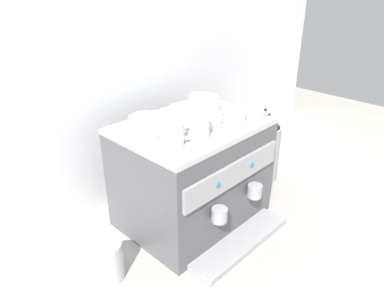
% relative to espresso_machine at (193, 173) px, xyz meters
% --- Properties ---
extents(ground_plane, '(4.00, 4.00, 0.00)m').
position_rel_espresso_machine_xyz_m(ground_plane, '(0.00, 0.00, -0.21)').
color(ground_plane, '#9E998E').
extents(tiled_backsplash_wall, '(2.80, 0.03, 1.18)m').
position_rel_espresso_machine_xyz_m(tiled_backsplash_wall, '(0.00, 0.35, 0.38)').
color(tiled_backsplash_wall, silver).
rests_on(tiled_backsplash_wall, ground_plane).
extents(espresso_machine, '(0.55, 0.52, 0.43)m').
position_rel_espresso_machine_xyz_m(espresso_machine, '(0.00, 0.00, 0.00)').
color(espresso_machine, '#4C4C51').
rests_on(espresso_machine, ground_plane).
extents(ceramic_cup_0, '(0.10, 0.06, 0.07)m').
position_rel_espresso_machine_xyz_m(ceramic_cup_0, '(-0.14, -0.01, 0.25)').
color(ceramic_cup_0, white).
rests_on(ceramic_cup_0, espresso_machine).
extents(ceramic_cup_1, '(0.11, 0.08, 0.06)m').
position_rel_espresso_machine_xyz_m(ceramic_cup_1, '(0.11, -0.11, 0.25)').
color(ceramic_cup_1, white).
rests_on(ceramic_cup_1, espresso_machine).
extents(ceramic_cup_2, '(0.12, 0.08, 0.08)m').
position_rel_espresso_machine_xyz_m(ceramic_cup_2, '(-0.18, -0.08, 0.25)').
color(ceramic_cup_2, white).
rests_on(ceramic_cup_2, espresso_machine).
extents(ceramic_cup_3, '(0.10, 0.07, 0.08)m').
position_rel_espresso_machine_xyz_m(ceramic_cup_3, '(0.21, -0.14, 0.26)').
color(ceramic_cup_3, white).
rests_on(ceramic_cup_3, espresso_machine).
extents(ceramic_cup_4, '(0.08, 0.12, 0.08)m').
position_rel_espresso_machine_xyz_m(ceramic_cup_4, '(-0.08, -0.09, 0.26)').
color(ceramic_cup_4, white).
rests_on(ceramic_cup_4, espresso_machine).
extents(ceramic_cup_5, '(0.07, 0.11, 0.07)m').
position_rel_espresso_machine_xyz_m(ceramic_cup_5, '(0.12, 0.02, 0.25)').
color(ceramic_cup_5, white).
rests_on(ceramic_cup_5, espresso_machine).
extents(ceramic_bowl_0, '(0.12, 0.12, 0.04)m').
position_rel_espresso_machine_xyz_m(ceramic_bowl_0, '(-0.13, 0.11, 0.23)').
color(ceramic_bowl_0, silver).
rests_on(ceramic_bowl_0, espresso_machine).
extents(ceramic_bowl_1, '(0.11, 0.11, 0.03)m').
position_rel_espresso_machine_xyz_m(ceramic_bowl_1, '(0.04, 0.09, 0.23)').
color(ceramic_bowl_1, silver).
rests_on(ceramic_bowl_1, espresso_machine).
extents(ceramic_bowl_2, '(0.10, 0.10, 0.04)m').
position_rel_espresso_machine_xyz_m(ceramic_bowl_2, '(0.18, 0.13, 0.23)').
color(ceramic_bowl_2, silver).
rests_on(ceramic_bowl_2, espresso_machine).
extents(ceramic_bowl_3, '(0.09, 0.09, 0.04)m').
position_rel_espresso_machine_xyz_m(ceramic_bowl_3, '(0.03, -0.06, 0.23)').
color(ceramic_bowl_3, silver).
rests_on(ceramic_bowl_3, espresso_machine).
extents(coffee_grinder, '(0.17, 0.17, 0.37)m').
position_rel_espresso_machine_xyz_m(coffee_grinder, '(0.48, -0.01, -0.03)').
color(coffee_grinder, '#939399').
rests_on(coffee_grinder, ground_plane).
extents(milk_pitcher, '(0.11, 0.11, 0.14)m').
position_rel_espresso_machine_xyz_m(milk_pitcher, '(-0.44, -0.03, -0.14)').
color(milk_pitcher, '#B7B7BC').
rests_on(milk_pitcher, ground_plane).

